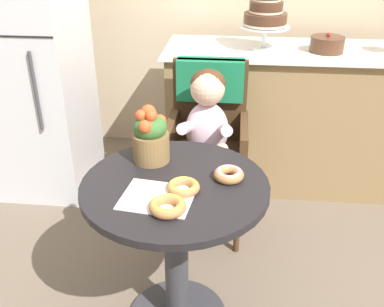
{
  "coord_description": "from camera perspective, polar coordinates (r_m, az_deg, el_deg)",
  "views": [
    {
      "loc": [
        0.21,
        -1.42,
        1.61
      ],
      "look_at": [
        0.05,
        0.15,
        0.77
      ],
      "focal_mm": 41.55,
      "sensor_mm": 36.0,
      "label": 1
    }
  ],
  "objects": [
    {
      "name": "tiered_cake_stand",
      "position": [
        2.77,
        9.42,
        17.13
      ],
      "size": [
        0.3,
        0.3,
        0.33
      ],
      "color": "silver",
      "rests_on": "display_counter"
    },
    {
      "name": "seated_child",
      "position": [
        2.24,
        1.88,
        3.43
      ],
      "size": [
        0.27,
        0.32,
        0.73
      ],
      "color": "silver",
      "rests_on": "ground"
    },
    {
      "name": "round_layer_cake",
      "position": [
        2.82,
        16.95,
        13.26
      ],
      "size": [
        0.2,
        0.2,
        0.11
      ],
      "color": "#4C2D1E",
      "rests_on": "display_counter"
    },
    {
      "name": "wicker_chair",
      "position": [
        2.39,
        2.14,
        4.15
      ],
      "size": [
        0.42,
        0.45,
        0.95
      ],
      "rotation": [
        0.0,
        0.0,
        -0.05
      ],
      "color": "#472D19",
      "rests_on": "ground"
    },
    {
      "name": "donut_mid",
      "position": [
        1.52,
        -3.01,
        -6.71
      ],
      "size": [
        0.13,
        0.13,
        0.04
      ],
      "color": "#AD7542",
      "rests_on": "cafe_table"
    },
    {
      "name": "flower_vase",
      "position": [
        1.8,
        -5.34,
        2.29
      ],
      "size": [
        0.15,
        0.15,
        0.23
      ],
      "color": "brown",
      "rests_on": "cafe_table"
    },
    {
      "name": "donut_front",
      "position": [
        1.63,
        -1.12,
        -4.27
      ],
      "size": [
        0.12,
        0.12,
        0.03
      ],
      "color": "#AD7542",
      "rests_on": "cafe_table"
    },
    {
      "name": "refrigerator",
      "position": [
        2.91,
        -20.43,
        11.23
      ],
      "size": [
        0.64,
        0.63,
        1.7
      ],
      "color": "silver",
      "rests_on": "ground"
    },
    {
      "name": "display_counter",
      "position": [
        2.97,
        11.96,
        4.56
      ],
      "size": [
        1.56,
        0.62,
        0.9
      ],
      "color": "#93754C",
      "rests_on": "ground"
    },
    {
      "name": "paper_napkin",
      "position": [
        1.6,
        -4.47,
        -5.66
      ],
      "size": [
        0.28,
        0.24,
        0.0
      ],
      "primitive_type": "cube",
      "rotation": [
        0.0,
        0.0,
        -0.13
      ],
      "color": "white",
      "rests_on": "cafe_table"
    },
    {
      "name": "donut_side",
      "position": [
        1.71,
        4.74,
        -2.63
      ],
      "size": [
        0.12,
        0.12,
        0.04
      ],
      "color": "#AD7542",
      "rests_on": "cafe_table"
    },
    {
      "name": "cafe_table",
      "position": [
        1.81,
        -2.09,
        -9.52
      ],
      "size": [
        0.72,
        0.72,
        0.72
      ],
      "color": "black",
      "rests_on": "ground"
    }
  ]
}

